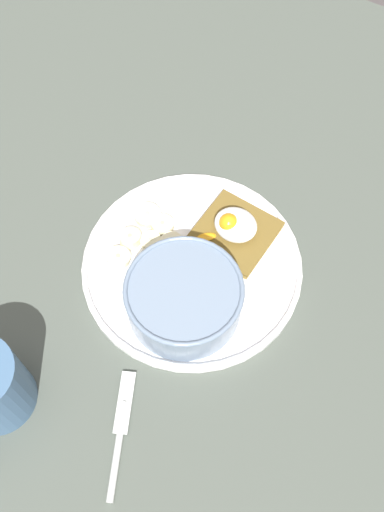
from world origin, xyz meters
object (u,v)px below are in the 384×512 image
at_px(banana_slice_front, 148,215).
at_px(banana_slice_left, 130,238).
at_px(banana_slice_right, 151,240).
at_px(banana_slice_outer, 171,243).
at_px(knife, 120,434).
at_px(oatmeal_bowl, 184,297).
at_px(poached_egg, 234,225).
at_px(banana_slice_inner, 162,225).
at_px(toast_slice, 235,233).
at_px(banana_slice_back, 118,257).

height_order(banana_slice_front, banana_slice_left, banana_slice_left).
height_order(banana_slice_right, banana_slice_outer, banana_slice_outer).
bearing_deg(banana_slice_left, knife, -59.70).
xyz_separation_m(banana_slice_right, knife, (0.10, -0.22, -0.01)).
relative_size(oatmeal_bowl, poached_egg, 1.96).
bearing_deg(banana_slice_front, banana_slice_left, -90.36).
distance_m(oatmeal_bowl, poached_egg, 0.12).
height_order(oatmeal_bowl, banana_slice_left, oatmeal_bowl).
relative_size(banana_slice_right, banana_slice_outer, 0.72).
height_order(banana_slice_inner, knife, banana_slice_inner).
xyz_separation_m(toast_slice, knife, (0.01, -0.28, -0.01)).
bearing_deg(banana_slice_left, banana_slice_right, 26.56).
xyz_separation_m(poached_egg, banana_slice_inner, (-0.09, -0.03, -0.02)).
bearing_deg(banana_slice_right, banana_slice_inner, 89.21).
xyz_separation_m(oatmeal_bowl, knife, (0.01, -0.16, -0.03)).
distance_m(banana_slice_front, banana_slice_left, 0.04).
height_order(toast_slice, banana_slice_outer, same).
relative_size(toast_slice, banana_slice_front, 2.38).
xyz_separation_m(banana_slice_left, banana_slice_right, (0.02, 0.01, -0.00)).
distance_m(banana_slice_left, banana_slice_outer, 0.05).
height_order(banana_slice_back, knife, banana_slice_back).
xyz_separation_m(toast_slice, banana_slice_inner, (-0.09, -0.04, -0.00)).
bearing_deg(banana_slice_front, knife, -64.02).
height_order(banana_slice_back, banana_slice_inner, banana_slice_back).
distance_m(oatmeal_bowl, banana_slice_outer, 0.09).
relative_size(oatmeal_bowl, banana_slice_right, 4.60).
relative_size(banana_slice_left, banana_slice_outer, 0.95).
height_order(oatmeal_bowl, banana_slice_front, oatmeal_bowl).
bearing_deg(banana_slice_back, banana_slice_inner, 72.43).
distance_m(banana_slice_back, knife, 0.21).
relative_size(toast_slice, banana_slice_outer, 2.38).
height_order(banana_slice_left, banana_slice_inner, banana_slice_left).
xyz_separation_m(banana_slice_left, banana_slice_back, (0.00, -0.03, -0.00)).
xyz_separation_m(banana_slice_inner, banana_slice_outer, (0.02, -0.02, 0.00)).
height_order(banana_slice_front, banana_slice_right, banana_slice_front).
distance_m(banana_slice_inner, banana_slice_outer, 0.03).
relative_size(oatmeal_bowl, banana_slice_outer, 3.30).
bearing_deg(banana_slice_outer, banana_slice_front, 157.49).
distance_m(banana_slice_front, knife, 0.28).
height_order(toast_slice, banana_slice_left, banana_slice_left).
bearing_deg(knife, banana_slice_left, 120.30).
bearing_deg(toast_slice, banana_slice_outer, -139.74).
bearing_deg(oatmeal_bowl, banana_slice_back, 172.01).
relative_size(toast_slice, poached_egg, 1.41).
distance_m(toast_slice, banana_slice_back, 0.15).
distance_m(poached_egg, knife, 0.28).
distance_m(poached_egg, banana_slice_front, 0.12).
relative_size(banana_slice_back, knife, 0.30).
relative_size(toast_slice, knife, 0.76).
distance_m(toast_slice, poached_egg, 0.02).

